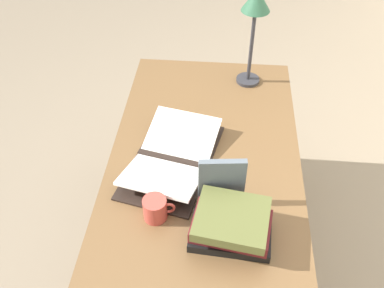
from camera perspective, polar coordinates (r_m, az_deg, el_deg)
The scene contains 7 objects.
ground_plane at distance 2.37m, azimuth 1.37°, elevation -14.05°, with size 12.00×12.00×0.00m, color gray.
reading_desk at distance 1.85m, azimuth 1.71°, elevation -3.26°, with size 1.36×0.78×0.75m.
open_book at distance 1.73m, azimuth -2.65°, elevation -1.80°, with size 0.57×0.41×0.08m.
book_stack_tall at distance 1.47m, azimuth 5.25°, elevation -10.80°, with size 0.24×0.29×0.12m.
book_standing_upright at distance 1.52m, azimuth 3.96°, elevation -5.18°, with size 0.04×0.17×0.22m.
reading_lamp at distance 2.00m, azimuth 8.42°, elevation 17.03°, with size 0.13×0.13×0.48m.
coffee_mug at distance 1.53m, azimuth -4.89°, elevation -8.60°, with size 0.09×0.12×0.09m.
Camera 1 is at (1.26, 0.05, 2.00)m, focal length 40.00 mm.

